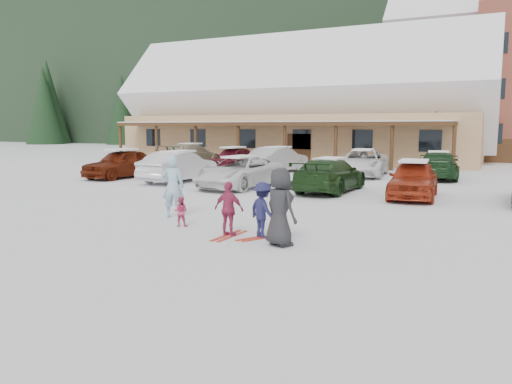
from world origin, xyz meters
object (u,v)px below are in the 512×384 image
at_px(day_lodge, 298,111).
at_px(parked_car_4, 413,179).
at_px(child_navy, 263,210).
at_px(parked_car_1, 179,167).
at_px(parked_car_7, 190,155).
at_px(adult_skier, 173,187).
at_px(parked_car_2, 240,172).
at_px(parked_car_0, 122,164).
at_px(parked_car_11, 438,165).
at_px(toddler_red, 181,212).
at_px(parked_car_3, 330,175).
at_px(parked_car_10, 363,163).
at_px(parked_car_9, 278,160).
at_px(parked_car_8, 233,159).
at_px(lamp_post, 437,114).
at_px(child_magenta, 229,209).
at_px(bystander_dark, 280,207).

distance_m(day_lodge, parked_car_4, 22.82).
distance_m(child_navy, parked_car_1, 13.10).
bearing_deg(parked_car_7, day_lodge, -113.24).
distance_m(adult_skier, parked_car_2, 7.60).
bearing_deg(parked_car_0, parked_car_1, 0.98).
bearing_deg(parked_car_11, parked_car_0, 17.62).
bearing_deg(toddler_red, adult_skier, -65.21).
relative_size(parked_car_3, parked_car_10, 0.92).
xyz_separation_m(adult_skier, parked_car_9, (-3.07, 14.86, -0.17)).
distance_m(toddler_red, parked_car_4, 9.77).
xyz_separation_m(parked_car_0, parked_car_2, (7.66, -1.00, -0.06)).
relative_size(adult_skier, parked_car_11, 0.38).
bearing_deg(child_navy, parked_car_8, -30.22).
distance_m(lamp_post, parked_car_3, 16.21).
relative_size(parked_car_8, parked_car_9, 0.91).
relative_size(lamp_post, parked_car_0, 1.41).
distance_m(adult_skier, child_magenta, 3.21).
xyz_separation_m(child_navy, parked_car_8, (-9.94, 16.66, 0.03)).
distance_m(adult_skier, parked_car_1, 9.77).
bearing_deg(parked_car_3, parked_car_9, -50.44).
height_order(parked_car_0, parked_car_7, parked_car_7).
xyz_separation_m(adult_skier, parked_car_3, (2.42, 7.80, -0.23)).
height_order(lamp_post, parked_car_10, lamp_post).
height_order(bystander_dark, parked_car_1, bystander_dark).
xyz_separation_m(toddler_red, parked_car_4, (4.86, 8.48, 0.31)).
distance_m(parked_car_3, parked_car_7, 15.03).
xyz_separation_m(toddler_red, parked_car_9, (-4.05, 15.90, 0.35)).
distance_m(parked_car_4, parked_car_10, 8.54).
bearing_deg(parked_car_10, child_navy, -90.09).
bearing_deg(parked_car_0, toddler_red, -37.23).
relative_size(parked_car_3, parked_car_11, 0.99).
distance_m(day_lodge, adult_skier, 27.40).
relative_size(child_navy, parked_car_3, 0.29).
distance_m(parked_car_2, parked_car_9, 7.59).
bearing_deg(child_magenta, parked_car_3, -86.09).
relative_size(adult_skier, parked_car_2, 0.37).
bearing_deg(parked_car_3, parked_car_1, -0.58).
relative_size(adult_skier, parked_car_10, 0.35).
relative_size(child_navy, parked_car_9, 0.30).
bearing_deg(parked_car_8, adult_skier, -64.18).
relative_size(parked_car_4, parked_car_8, 1.00).
height_order(day_lodge, child_magenta, day_lodge).
distance_m(bystander_dark, parked_car_8, 20.25).
height_order(adult_skier, child_magenta, adult_skier).
height_order(toddler_red, parked_car_8, parked_car_8).
bearing_deg(parked_car_9, lamp_post, -122.07).
relative_size(adult_skier, parked_car_0, 0.42).
xyz_separation_m(lamp_post, parked_car_10, (-2.81, -8.54, -2.82)).
relative_size(lamp_post, child_navy, 4.56).
bearing_deg(lamp_post, parked_car_4, -86.24).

